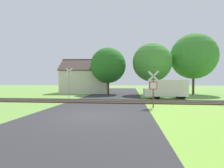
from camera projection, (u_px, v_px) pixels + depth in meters
The scene contains 10 objects.
ground_plane at pixel (89, 116), 10.49m from camera, with size 160.00×160.00×0.00m, color #6B9942.
road_asphalt at pixel (96, 110), 12.48m from camera, with size 7.62×80.00×0.01m, color #2D2D30.
rail_track at pixel (106, 101), 17.60m from camera, with size 60.00×2.60×0.22m.
stop_sign_near at pixel (153, 87), 13.82m from camera, with size 0.87×0.19×2.94m.
crossing_sign_far at pixel (69, 81), 20.44m from camera, with size 0.87×0.19×3.66m.
house at pixel (86, 81), 31.35m from camera, with size 8.78×7.04×6.07m.
tree_far at pixel (193, 56), 27.77m from camera, with size 7.18×7.18×9.65m.
tree_right at pixel (152, 62), 27.16m from camera, with size 6.04×6.04×8.07m.
tree_center at pixel (108, 65), 28.24m from camera, with size 5.71×5.71×7.52m.
mail_truck at pixel (166, 88), 20.74m from camera, with size 5.00×2.14×2.24m.
Camera 1 is at (2.53, -10.24, 2.09)m, focal length 28.00 mm.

